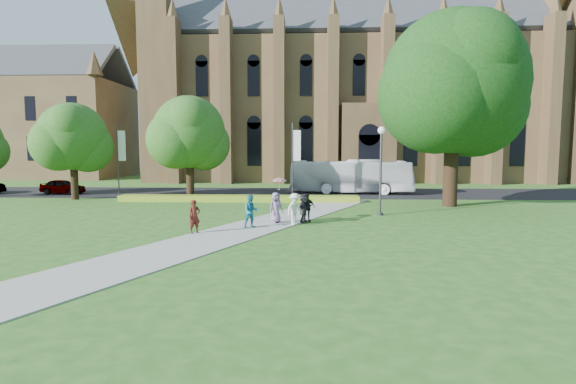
{
  "coord_description": "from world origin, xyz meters",
  "views": [
    {
      "loc": [
        3.15,
        -20.2,
        3.91
      ],
      "look_at": [
        2.12,
        4.03,
        1.6
      ],
      "focal_mm": 28.0,
      "sensor_mm": 36.0,
      "label": 1
    }
  ],
  "objects_px": {
    "streetlamp": "(381,160)",
    "large_tree": "(454,83)",
    "car_0": "(63,187)",
    "tour_coach": "(351,176)",
    "pedestrian_0": "(194,217)"
  },
  "relations": [
    {
      "from": "streetlamp",
      "to": "large_tree",
      "type": "xyz_separation_m",
      "value": [
        5.5,
        4.5,
        5.07
      ]
    },
    {
      "from": "car_0",
      "to": "pedestrian_0",
      "type": "relative_size",
      "value": 2.44
    },
    {
      "from": "large_tree",
      "to": "tour_coach",
      "type": "xyz_separation_m",
      "value": [
        -5.93,
        8.72,
        -6.84
      ]
    },
    {
      "from": "streetlamp",
      "to": "tour_coach",
      "type": "distance_m",
      "value": 13.35
    },
    {
      "from": "car_0",
      "to": "streetlamp",
      "type": "bearing_deg",
      "value": -108.24
    },
    {
      "from": "tour_coach",
      "to": "large_tree",
      "type": "bearing_deg",
      "value": -138.98
    },
    {
      "from": "tour_coach",
      "to": "pedestrian_0",
      "type": "distance_m",
      "value": 21.62
    },
    {
      "from": "large_tree",
      "to": "tour_coach",
      "type": "distance_m",
      "value": 12.57
    },
    {
      "from": "pedestrian_0",
      "to": "car_0",
      "type": "bearing_deg",
      "value": 94.9
    },
    {
      "from": "streetlamp",
      "to": "pedestrian_0",
      "type": "height_order",
      "value": "streetlamp"
    },
    {
      "from": "streetlamp",
      "to": "car_0",
      "type": "relative_size",
      "value": 1.39
    },
    {
      "from": "car_0",
      "to": "tour_coach",
      "type": "bearing_deg",
      "value": -80.34
    },
    {
      "from": "tour_coach",
      "to": "streetlamp",
      "type": "bearing_deg",
      "value": -171.32
    },
    {
      "from": "streetlamp",
      "to": "tour_coach",
      "type": "relative_size",
      "value": 0.48
    },
    {
      "from": "tour_coach",
      "to": "car_0",
      "type": "xyz_separation_m",
      "value": [
        -25.33,
        -1.6,
        -0.86
      ]
    }
  ]
}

